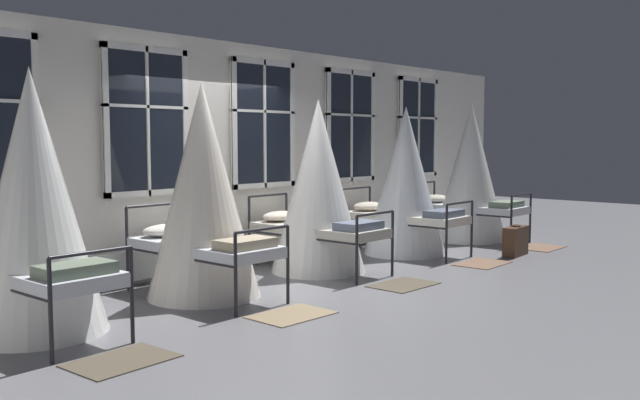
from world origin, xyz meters
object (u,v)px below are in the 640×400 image
Objects in this scene: cot_fourth at (318,188)px; cot_sixth at (470,174)px; cot_third at (203,193)px; cot_second at (33,205)px; suitcase_dark at (516,241)px; cot_fifth at (405,183)px.

cot_fourth is 0.96× the size of cot_sixth.
cot_third reaches higher than cot_sixth.
cot_third is at bearing -90.32° from cot_second.
cot_fourth is at bearing 148.89° from suitcase_dark.
cot_second is 5.87m from cot_fifth.
suitcase_dark is (6.81, -1.32, -0.94)m from cot_second.
cot_fourth is 3.91m from cot_sixth.
cot_third is at bearing 89.02° from cot_fifth.
suitcase_dark is (0.94, -1.37, -0.87)m from cot_fifth.
cot_fourth reaches higher than suitcase_dark.
cot_fourth is (1.97, 0.06, -0.05)m from cot_third.
cot_second is 1.00× the size of cot_third.
cot_fourth is at bearing 87.73° from cot_fifth.
cot_sixth is at bearing -91.71° from cot_fifth.
cot_second is at bearing 88.84° from cot_sixth.
cot_second is 7.82m from cot_sixth.
cot_sixth is (1.95, -0.01, 0.06)m from cot_fifth.
cot_sixth is (7.82, 0.03, -0.01)m from cot_second.
cot_third is at bearing 88.73° from cot_sixth.
cot_fifth is 0.95× the size of cot_sixth.
cot_third is 4.14× the size of suitcase_dark.
cot_third is 5.14m from suitcase_dark.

